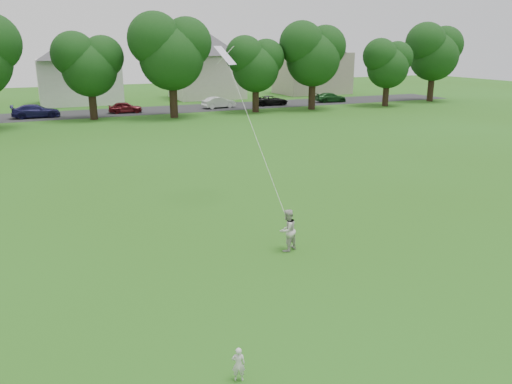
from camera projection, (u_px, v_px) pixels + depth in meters
name	position (u px, v px, depth m)	size (l,w,h in m)	color
ground	(252.00, 288.00, 14.77)	(160.00, 160.00, 0.00)	#2A5B14
street	(91.00, 114.00, 51.58)	(90.00, 7.00, 0.01)	#2D2D30
toddler	(239.00, 364.00, 10.61)	(0.29, 0.19, 0.80)	silver
older_boy	(287.00, 230.00, 17.23)	(0.73, 0.57, 1.50)	beige
kite	(253.00, 129.00, 19.31)	(1.25, 3.93, 8.51)	white
tree_row	(98.00, 52.00, 44.90)	(82.67, 8.40, 10.34)	black
parked_cars	(88.00, 109.00, 50.40)	(63.20, 2.45, 1.29)	black
house_row	(92.00, 60.00, 59.56)	(76.98, 14.11, 10.50)	silver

